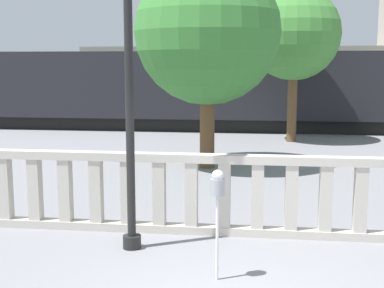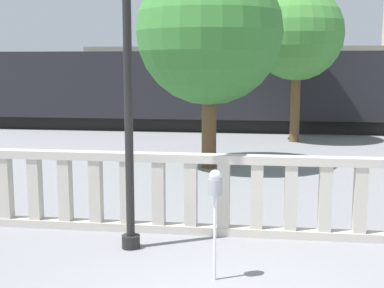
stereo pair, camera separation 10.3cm
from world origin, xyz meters
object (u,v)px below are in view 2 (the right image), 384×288
at_px(parking_meter, 215,191).
at_px(tree_left, 297,34).
at_px(train_near, 239,89).
at_px(train_far, 356,81).
at_px(lamppost, 127,45).
at_px(tree_right, 209,32).

height_order(parking_meter, tree_left, tree_left).
height_order(train_near, tree_left, tree_left).
distance_m(parking_meter, train_far, 21.91).
bearing_deg(tree_left, lamppost, -104.57).
bearing_deg(parking_meter, lamppost, 143.24).
bearing_deg(lamppost, tree_left, 75.43).
distance_m(parking_meter, tree_left, 13.27).
height_order(train_far, tree_left, tree_left).
bearing_deg(parking_meter, train_near, 91.90).
bearing_deg(train_far, train_near, -137.98).
relative_size(lamppost, train_far, 0.20).
height_order(lamppost, tree_left, tree_left).
bearing_deg(tree_right, tree_left, 63.98).
bearing_deg(train_near, lamppost, -93.29).
distance_m(train_near, tree_right, 8.77).
xyz_separation_m(tree_left, tree_right, (-2.56, -5.25, -0.20)).
relative_size(lamppost, parking_meter, 3.63).
height_order(train_far, tree_right, tree_right).
relative_size(parking_meter, tree_right, 0.27).
height_order(train_near, tree_right, tree_right).
bearing_deg(tree_right, train_far, 66.23).
distance_m(train_near, train_far, 7.62).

